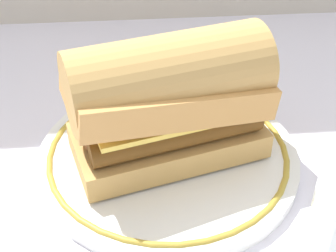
# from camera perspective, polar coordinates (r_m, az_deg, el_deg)

# --- Properties ---
(ground_plane) EXTENTS (1.50, 1.50, 0.00)m
(ground_plane) POSITION_cam_1_polar(r_m,az_deg,el_deg) (0.51, -1.23, -4.09)
(ground_plane) COLOR silver
(plate) EXTENTS (0.26, 0.26, 0.01)m
(plate) POSITION_cam_1_polar(r_m,az_deg,el_deg) (0.50, -0.00, -3.36)
(plate) COLOR white
(plate) RESTS_ON ground_plane
(sausage_sandwich) EXTENTS (0.20, 0.13, 0.12)m
(sausage_sandwich) POSITION_cam_1_polar(r_m,az_deg,el_deg) (0.46, 0.00, 3.18)
(sausage_sandwich) COLOR tan
(sausage_sandwich) RESTS_ON plate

